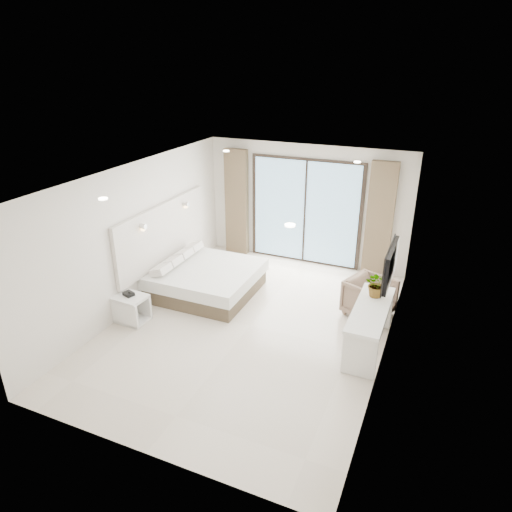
# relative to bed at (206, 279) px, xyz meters

# --- Properties ---
(ground) EXTENTS (6.20, 6.20, 0.00)m
(ground) POSITION_rel_bed_xyz_m (1.34, -0.81, -0.29)
(ground) COLOR beige
(ground) RESTS_ON ground
(room_shell) EXTENTS (4.62, 6.22, 2.72)m
(room_shell) POSITION_rel_bed_xyz_m (1.14, 0.03, 1.29)
(room_shell) COLOR silver
(room_shell) RESTS_ON ground
(bed) EXTENTS (1.95, 1.85, 0.68)m
(bed) POSITION_rel_bed_xyz_m (0.00, 0.00, 0.00)
(bed) COLOR brown
(bed) RESTS_ON ground
(nightstand) EXTENTS (0.58, 0.48, 0.50)m
(nightstand) POSITION_rel_bed_xyz_m (-0.68, -1.49, -0.04)
(nightstand) COLOR white
(nightstand) RESTS_ON ground
(phone) EXTENTS (0.22, 0.19, 0.06)m
(phone) POSITION_rel_bed_xyz_m (-0.72, -1.47, 0.25)
(phone) COLOR black
(phone) RESTS_ON nightstand
(console_desk) EXTENTS (0.53, 1.68, 0.77)m
(console_desk) POSITION_rel_bed_xyz_m (3.38, -0.68, 0.28)
(console_desk) COLOR white
(console_desk) RESTS_ON ground
(plant) EXTENTS (0.51, 0.54, 0.35)m
(plant) POSITION_rel_bed_xyz_m (3.38, -0.27, 0.66)
(plant) COLOR #33662D
(plant) RESTS_ON console_desk
(armchair) EXTENTS (0.94, 0.97, 0.78)m
(armchair) POSITION_rel_bed_xyz_m (3.19, 0.42, 0.10)
(armchair) COLOR #836456
(armchair) RESTS_ON ground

